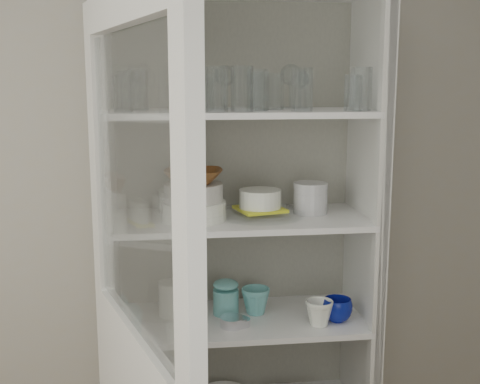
% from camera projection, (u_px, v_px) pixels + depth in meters
% --- Properties ---
extents(wall_back, '(3.60, 0.02, 2.60)m').
position_uv_depth(wall_back, '(185.00, 196.00, 2.46)').
color(wall_back, '#A5A399').
rests_on(wall_back, ground).
extents(pantry_cabinet, '(1.00, 0.45, 2.10)m').
position_uv_depth(pantry_cabinet, '(238.00, 291.00, 2.39)').
color(pantry_cabinet, silver).
rests_on(pantry_cabinet, floor).
extents(tumbler_0, '(0.08, 0.08, 0.13)m').
position_uv_depth(tumbler_0, '(123.00, 93.00, 1.98)').
color(tumbler_0, silver).
rests_on(tumbler_0, shelf_glass).
extents(tumbler_1, '(0.08, 0.08, 0.15)m').
position_uv_depth(tumbler_1, '(217.00, 89.00, 2.02)').
color(tumbler_1, silver).
rests_on(tumbler_1, shelf_glass).
extents(tumbler_2, '(0.09, 0.09, 0.15)m').
position_uv_depth(tumbler_2, '(242.00, 89.00, 2.04)').
color(tumbler_2, silver).
rests_on(tumbler_2, shelf_glass).
extents(tumbler_3, '(0.09, 0.09, 0.14)m').
position_uv_depth(tumbler_3, '(257.00, 90.00, 2.06)').
color(tumbler_3, silver).
rests_on(tumbler_3, shelf_glass).
extents(tumbler_4, '(0.08, 0.08, 0.15)m').
position_uv_depth(tumbler_4, '(302.00, 90.00, 2.06)').
color(tumbler_4, silver).
rests_on(tumbler_4, shelf_glass).
extents(tumbler_5, '(0.07, 0.07, 0.13)m').
position_uv_depth(tumbler_5, '(353.00, 93.00, 2.10)').
color(tumbler_5, silver).
rests_on(tumbler_5, shelf_glass).
extents(tumbler_6, '(0.09, 0.09, 0.15)m').
position_uv_depth(tumbler_6, '(361.00, 89.00, 2.10)').
color(tumbler_6, silver).
rests_on(tumbler_6, shelf_glass).
extents(tumbler_7, '(0.08, 0.08, 0.14)m').
position_uv_depth(tumbler_7, '(125.00, 91.00, 2.11)').
color(tumbler_7, silver).
rests_on(tumbler_7, shelf_glass).
extents(tumbler_8, '(0.09, 0.09, 0.15)m').
position_uv_depth(tumbler_8, '(138.00, 90.00, 2.15)').
color(tumbler_8, silver).
rests_on(tumbler_8, shelf_glass).
extents(tumbler_9, '(0.08, 0.08, 0.12)m').
position_uv_depth(tumbler_9, '(206.00, 93.00, 2.15)').
color(tumbler_9, silver).
rests_on(tumbler_9, shelf_glass).
extents(tumbler_10, '(0.07, 0.07, 0.13)m').
position_uv_depth(tumbler_10, '(275.00, 91.00, 2.21)').
color(tumbler_10, silver).
rests_on(tumbler_10, shelf_glass).
extents(tumbler_11, '(0.08, 0.08, 0.14)m').
position_uv_depth(tumbler_11, '(260.00, 91.00, 2.18)').
color(tumbler_11, silver).
rests_on(tumbler_11, shelf_glass).
extents(goblet_0, '(0.07, 0.07, 0.16)m').
position_uv_depth(goblet_0, '(130.00, 88.00, 2.23)').
color(goblet_0, silver).
rests_on(goblet_0, shelf_glass).
extents(goblet_1, '(0.08, 0.08, 0.18)m').
position_uv_depth(goblet_1, '(225.00, 85.00, 2.27)').
color(goblet_1, silver).
rests_on(goblet_1, shelf_glass).
extents(goblet_2, '(0.08, 0.08, 0.18)m').
position_uv_depth(goblet_2, '(290.00, 84.00, 2.32)').
color(goblet_2, silver).
rests_on(goblet_2, shelf_glass).
extents(goblet_3, '(0.07, 0.07, 0.16)m').
position_uv_depth(goblet_3, '(300.00, 88.00, 2.30)').
color(goblet_3, silver).
rests_on(goblet_3, shelf_glass).
extents(plate_stack_front, '(0.24, 0.24, 0.07)m').
position_uv_depth(plate_stack_front, '(194.00, 211.00, 2.21)').
color(plate_stack_front, white).
rests_on(plate_stack_front, shelf_plates).
extents(plate_stack_back, '(0.21, 0.21, 0.08)m').
position_uv_depth(plate_stack_back, '(186.00, 200.00, 2.36)').
color(plate_stack_back, white).
rests_on(plate_stack_back, shelf_plates).
extents(cream_bowl, '(0.26, 0.26, 0.07)m').
position_uv_depth(cream_bowl, '(194.00, 192.00, 2.20)').
color(cream_bowl, beige).
rests_on(cream_bowl, plate_stack_front).
extents(terracotta_bowl, '(0.24, 0.24, 0.05)m').
position_uv_depth(terracotta_bowl, '(193.00, 176.00, 2.19)').
color(terracotta_bowl, brown).
rests_on(terracotta_bowl, cream_bowl).
extents(glass_platter, '(0.40, 0.40, 0.02)m').
position_uv_depth(glass_platter, '(260.00, 213.00, 2.29)').
color(glass_platter, silver).
rests_on(glass_platter, shelf_plates).
extents(yellow_trivet, '(0.20, 0.20, 0.01)m').
position_uv_depth(yellow_trivet, '(260.00, 209.00, 2.28)').
color(yellow_trivet, yellow).
rests_on(yellow_trivet, glass_platter).
extents(white_ramekin, '(0.19, 0.19, 0.07)m').
position_uv_depth(white_ramekin, '(260.00, 199.00, 2.28)').
color(white_ramekin, white).
rests_on(white_ramekin, yellow_trivet).
extents(grey_bowl_stack, '(0.13, 0.13, 0.12)m').
position_uv_depth(grey_bowl_stack, '(310.00, 198.00, 2.32)').
color(grey_bowl_stack, silver).
rests_on(grey_bowl_stack, shelf_plates).
extents(mug_blue, '(0.12, 0.12, 0.09)m').
position_uv_depth(mug_blue, '(337.00, 310.00, 2.29)').
color(mug_blue, navy).
rests_on(mug_blue, shelf_mugs).
extents(mug_teal, '(0.12, 0.12, 0.10)m').
position_uv_depth(mug_teal, '(256.00, 301.00, 2.36)').
color(mug_teal, teal).
rests_on(mug_teal, shelf_mugs).
extents(mug_white, '(0.12, 0.12, 0.10)m').
position_uv_depth(mug_white, '(319.00, 313.00, 2.25)').
color(mug_white, white).
rests_on(mug_white, shelf_mugs).
extents(teal_jar, '(0.10, 0.10, 0.12)m').
position_uv_depth(teal_jar, '(226.00, 299.00, 2.36)').
color(teal_jar, teal).
rests_on(teal_jar, shelf_mugs).
extents(measuring_cups, '(0.09, 0.09, 0.04)m').
position_uv_depth(measuring_cups, '(232.00, 322.00, 2.25)').
color(measuring_cups, silver).
rests_on(measuring_cups, shelf_mugs).
extents(white_canister, '(0.13, 0.13, 0.13)m').
position_uv_depth(white_canister, '(173.00, 298.00, 2.35)').
color(white_canister, white).
rests_on(white_canister, shelf_mugs).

